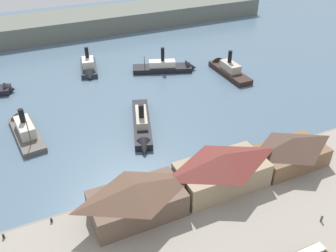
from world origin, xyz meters
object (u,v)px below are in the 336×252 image
(ferry_moored_east, at_px, (226,68))
(ferry_moored_west, at_px, (170,67))
(mooring_post_center_west, at_px, (3,236))
(ferry_approaching_east, at_px, (142,127))
(ferry_outer_harbor, at_px, (24,128))
(pedestrian_walking_west, at_px, (322,219))
(ferry_departing_north, at_px, (89,68))
(mooring_post_west, at_px, (51,220))
(ferry_shed_east_terminal, at_px, (291,151))
(ferry_shed_west_terminal, at_px, (222,170))
(ferry_shed_central_terminal, at_px, (137,199))

(ferry_moored_east, xyz_separation_m, ferry_moored_west, (-17.78, 9.97, -0.21))
(mooring_post_center_west, distance_m, ferry_moored_west, 82.90)
(ferry_approaching_east, bearing_deg, ferry_outer_harbor, 156.17)
(pedestrian_walking_west, distance_m, ferry_outer_harbor, 75.66)
(mooring_post_center_west, bearing_deg, ferry_departing_north, 64.06)
(mooring_post_center_west, relative_size, ferry_moored_east, 0.04)
(mooring_post_west, height_order, ferry_moored_west, ferry_moored_west)
(ferry_shed_east_terminal, xyz_separation_m, ferry_moored_west, (-1.68, 61.71, -3.56))
(ferry_moored_west, distance_m, ferry_approaching_east, 40.56)
(pedestrian_walking_west, bearing_deg, ferry_shed_west_terminal, 125.37)
(ferry_shed_west_terminal, bearing_deg, ferry_shed_east_terminal, -1.15)
(ferry_shed_central_terminal, bearing_deg, ferry_moored_west, 59.83)
(pedestrian_walking_west, bearing_deg, ferry_moored_west, 86.72)
(ferry_shed_west_terminal, height_order, ferry_moored_west, ferry_shed_west_terminal)
(pedestrian_walking_west, height_order, ferry_outer_harbor, ferry_outer_harbor)
(ferry_moored_east, relative_size, ferry_approaching_east, 0.86)
(mooring_post_center_west, relative_size, mooring_post_west, 1.00)
(ferry_shed_west_terminal, bearing_deg, ferry_departing_north, 98.38)
(ferry_shed_east_terminal, relative_size, ferry_approaching_east, 0.64)
(ferry_shed_central_terminal, relative_size, pedestrian_walking_west, 11.16)
(ferry_shed_west_terminal, bearing_deg, ferry_moored_west, 74.89)
(pedestrian_walking_west, bearing_deg, ferry_shed_east_terminal, 69.67)
(ferry_shed_central_terminal, distance_m, ferry_outer_harbor, 44.97)
(ferry_shed_east_terminal, relative_size, ferry_departing_north, 0.93)
(ferry_shed_central_terminal, xyz_separation_m, ferry_departing_north, (8.57, 72.53, -3.63))
(ferry_shed_west_terminal, bearing_deg, mooring_post_center_west, 174.25)
(ferry_moored_west, relative_size, ferry_approaching_east, 0.91)
(ferry_shed_west_terminal, height_order, pedestrian_walking_west, ferry_shed_west_terminal)
(mooring_post_west, bearing_deg, ferry_shed_central_terminal, -17.25)
(mooring_post_west, bearing_deg, ferry_moored_west, 47.65)
(ferry_outer_harbor, bearing_deg, ferry_moored_east, 8.16)
(mooring_post_center_west, height_order, mooring_post_west, same)
(ferry_shed_west_terminal, relative_size, ferry_moored_west, 0.82)
(ferry_moored_west, height_order, ferry_approaching_east, ferry_moored_west)
(ferry_shed_east_terminal, xyz_separation_m, mooring_post_center_west, (-61.92, 4.76, -3.23))
(mooring_post_west, height_order, ferry_approaching_east, ferry_approaching_east)
(mooring_post_west, height_order, ferry_departing_north, ferry_departing_north)
(ferry_shed_central_terminal, xyz_separation_m, ferry_moored_east, (53.56, 51.59, -3.59))
(pedestrian_walking_west, xyz_separation_m, ferry_moored_east, (22.26, 68.38, -0.41))
(ferry_shed_central_terminal, distance_m, ferry_shed_west_terminal, 19.22)
(mooring_post_center_west, height_order, ferry_outer_harbor, ferry_outer_harbor)
(mooring_post_center_west, bearing_deg, ferry_shed_east_terminal, -4.40)
(ferry_moored_east, distance_m, ferry_departing_north, 49.62)
(mooring_post_west, distance_m, ferry_outer_harbor, 36.57)
(ferry_shed_west_terminal, relative_size, mooring_post_center_west, 21.60)
(ferry_shed_east_terminal, relative_size, ferry_outer_harbor, 0.77)
(pedestrian_walking_west, relative_size, ferry_moored_west, 0.07)
(ferry_shed_east_terminal, bearing_deg, ferry_departing_north, 111.67)
(pedestrian_walking_west, height_order, ferry_departing_north, ferry_departing_north)
(mooring_post_west, bearing_deg, pedestrian_walking_west, -24.73)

